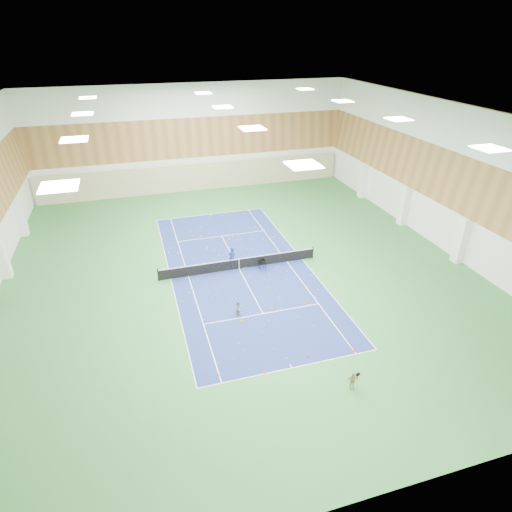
{
  "coord_description": "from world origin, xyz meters",
  "views": [
    {
      "loc": [
        -7.3,
        -29.05,
        17.27
      ],
      "look_at": [
        0.87,
        -1.84,
        2.0
      ],
      "focal_mm": 30.0,
      "sensor_mm": 36.0,
      "label": 1
    }
  ],
  "objects_px": {
    "tennis_net": "(239,263)",
    "coach": "(232,257)",
    "ball_cart": "(262,265)",
    "child_court": "(239,309)",
    "child_apron": "(352,381)"
  },
  "relations": [
    {
      "from": "coach",
      "to": "ball_cart",
      "type": "distance_m",
      "value": 2.55
    },
    {
      "from": "child_court",
      "to": "ball_cart",
      "type": "relative_size",
      "value": 1.29
    },
    {
      "from": "tennis_net",
      "to": "child_court",
      "type": "bearing_deg",
      "value": -104.77
    },
    {
      "from": "tennis_net",
      "to": "child_apron",
      "type": "relative_size",
      "value": 11.64
    },
    {
      "from": "ball_cart",
      "to": "child_court",
      "type": "bearing_deg",
      "value": -123.01
    },
    {
      "from": "child_court",
      "to": "ball_cart",
      "type": "xyz_separation_m",
      "value": [
        3.35,
        5.47,
        -0.13
      ]
    },
    {
      "from": "child_apron",
      "to": "child_court",
      "type": "bearing_deg",
      "value": 125.99
    },
    {
      "from": "child_apron",
      "to": "tennis_net",
      "type": "bearing_deg",
      "value": 109.05
    },
    {
      "from": "coach",
      "to": "ball_cart",
      "type": "xyz_separation_m",
      "value": [
        2.18,
        -1.25,
        -0.44
      ]
    },
    {
      "from": "child_court",
      "to": "tennis_net",
      "type": "bearing_deg",
      "value": 43.83
    },
    {
      "from": "child_apron",
      "to": "ball_cart",
      "type": "distance_m",
      "value": 13.63
    },
    {
      "from": "tennis_net",
      "to": "ball_cart",
      "type": "bearing_deg",
      "value": -20.52
    },
    {
      "from": "tennis_net",
      "to": "coach",
      "type": "bearing_deg",
      "value": 126.04
    },
    {
      "from": "child_court",
      "to": "coach",
      "type": "bearing_deg",
      "value": 48.67
    },
    {
      "from": "child_court",
      "to": "child_apron",
      "type": "bearing_deg",
      "value": -94.35
    }
  ]
}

